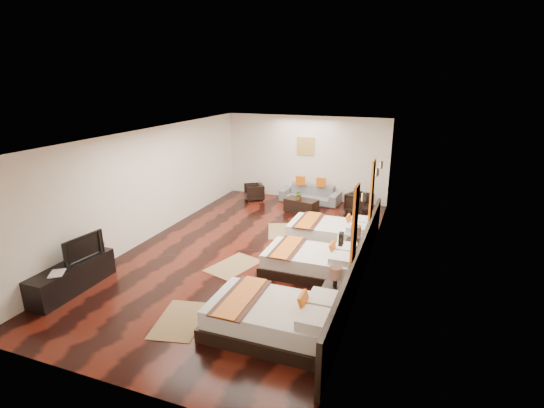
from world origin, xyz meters
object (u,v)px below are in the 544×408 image
at_px(sofa, 310,194).
at_px(armchair_left, 254,192).
at_px(nightstand_a, 334,295).
at_px(tv, 81,247).
at_px(figurine, 97,243).
at_px(armchair_right, 359,203).
at_px(bed_mid, 312,262).
at_px(tv_console, 73,277).
at_px(coffee_table, 301,205).
at_px(bed_near, 275,318).
at_px(bed_far, 330,232).
at_px(table_plant, 299,195).
at_px(book, 50,274).
at_px(nightstand_b, 355,249).

bearing_deg(sofa, armchair_left, -163.64).
bearing_deg(nightstand_a, tv, -170.56).
xyz_separation_m(figurine, armchair_right, (4.50, 6.04, -0.40)).
distance_m(bed_mid, armchair_right, 4.44).
bearing_deg(sofa, tv_console, -106.93).
distance_m(tv_console, coffee_table, 6.82).
bearing_deg(bed_mid, tv, -153.46).
xyz_separation_m(bed_near, armchair_right, (0.30, 6.72, 0.03)).
height_order(tv, figurine, tv).
relative_size(bed_far, table_plant, 6.85).
xyz_separation_m(book, armchair_right, (4.50, 7.23, -0.26)).
bearing_deg(armchair_left, book, -41.63).
distance_m(bed_near, nightstand_b, 3.30).
xyz_separation_m(figurine, sofa, (2.81, 6.54, -0.42)).
height_order(nightstand_b, book, nightstand_b).
xyz_separation_m(tv_console, book, (0.00, -0.48, 0.29)).
distance_m(figurine, table_plant, 6.10).
bearing_deg(bed_mid, nightstand_a, -59.17).
distance_m(book, table_plant, 7.19).
bearing_deg(armchair_right, bed_far, -163.85).
xyz_separation_m(tv, coffee_table, (2.76, 5.95, -0.61)).
bearing_deg(armchair_right, tv_console, 169.04).
relative_size(bed_near, coffee_table, 2.16).
xyz_separation_m(nightstand_a, table_plant, (-2.19, 5.09, 0.25)).
bearing_deg(bed_near, bed_far, 90.02).
relative_size(bed_far, nightstand_b, 2.43).
bearing_deg(bed_near, table_plant, 103.27).
distance_m(nightstand_b, tv, 5.76).
bearing_deg(armchair_right, sofa, 96.02).
height_order(tv_console, figurine, figurine).
bearing_deg(armchair_left, bed_mid, 1.34).
bearing_deg(armchair_left, tv_console, -42.14).
bearing_deg(bed_mid, armchair_left, 125.56).
height_order(figurine, table_plant, figurine).
distance_m(nightstand_a, sofa, 6.54).
height_order(nightstand_a, armchair_right, nightstand_a).
bearing_deg(table_plant, figurine, -116.83).
bearing_deg(book, bed_far, 47.55).
bearing_deg(sofa, nightstand_a, -66.73).
xyz_separation_m(bed_near, nightstand_a, (0.75, 1.03, 0.01)).
distance_m(tv, figurine, 0.47).
distance_m(armchair_left, armchair_right, 3.55).
relative_size(bed_near, sofa, 1.10).
height_order(nightstand_a, nightstand_b, nightstand_b).
bearing_deg(table_plant, armchair_right, 18.69).
distance_m(bed_far, coffee_table, 2.52).
relative_size(nightstand_b, sofa, 0.43).
distance_m(bed_far, figurine, 5.41).
bearing_deg(tv_console, tv, 78.99).
distance_m(bed_mid, sofa, 5.12).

